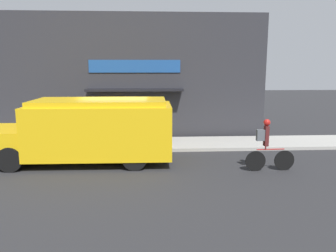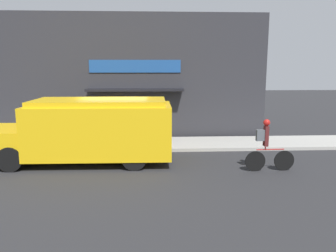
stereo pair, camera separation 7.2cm
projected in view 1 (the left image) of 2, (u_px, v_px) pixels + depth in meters
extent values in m
plane|color=#2B2B2D|center=(116.00, 153.00, 13.03)|extent=(70.00, 70.00, 0.00)
cube|color=#ADAAA3|center=(119.00, 144.00, 14.13)|extent=(28.00, 2.27, 0.13)
cube|color=#2D2D33|center=(120.00, 77.00, 15.10)|extent=(13.65, 0.18, 5.81)
cube|color=#1E4C93|center=(135.00, 66.00, 14.94)|extent=(4.17, 0.05, 0.57)
cube|color=black|center=(135.00, 90.00, 14.76)|extent=(4.38, 0.79, 0.10)
cube|color=yellow|center=(101.00, 130.00, 11.54)|extent=(4.93, 2.31, 1.79)
cube|color=yellow|center=(8.00, 142.00, 11.48)|extent=(1.61, 2.09, 0.98)
cube|color=yellow|center=(100.00, 102.00, 11.37)|extent=(4.54, 2.12, 0.18)
cube|color=red|center=(72.00, 121.00, 12.82)|extent=(0.03, 0.44, 0.44)
cylinder|color=black|center=(32.00, 145.00, 12.51)|extent=(0.82, 0.27, 0.82)
cylinder|color=black|center=(10.00, 159.00, 10.61)|extent=(0.82, 0.27, 0.82)
cylinder|color=black|center=(137.00, 144.00, 12.68)|extent=(0.82, 0.27, 0.82)
cylinder|color=black|center=(135.00, 158.00, 10.78)|extent=(0.82, 0.27, 0.82)
cylinder|color=black|center=(284.00, 160.00, 10.77)|extent=(0.67, 0.06, 0.67)
cylinder|color=black|center=(255.00, 161.00, 10.69)|extent=(0.67, 0.06, 0.67)
cylinder|color=red|center=(271.00, 149.00, 10.66)|extent=(0.92, 0.06, 0.04)
cylinder|color=red|center=(266.00, 148.00, 10.64)|extent=(0.04, 0.04, 0.12)
cube|color=#561E1E|center=(266.00, 136.00, 10.57)|extent=(0.13, 0.20, 0.66)
sphere|color=red|center=(267.00, 122.00, 10.49)|extent=(0.22, 0.22, 0.22)
cube|color=#565B60|center=(261.00, 135.00, 10.55)|extent=(0.26, 0.15, 0.36)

